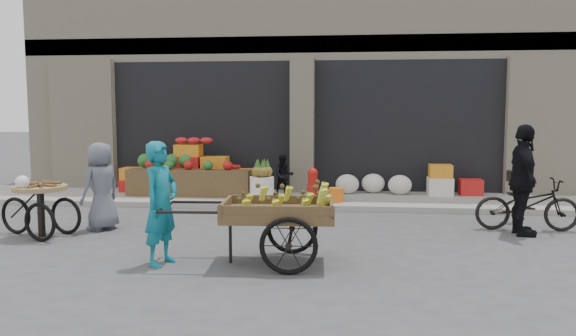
# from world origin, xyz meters

# --- Properties ---
(ground) EXTENTS (80.00, 80.00, 0.00)m
(ground) POSITION_xyz_m (0.00, 0.00, 0.00)
(ground) COLOR #424244
(ground) RESTS_ON ground
(sidewalk) EXTENTS (18.00, 2.20, 0.12)m
(sidewalk) POSITION_xyz_m (0.00, 4.10, 0.06)
(sidewalk) COLOR gray
(sidewalk) RESTS_ON ground
(building) EXTENTS (14.00, 6.45, 7.00)m
(building) POSITION_xyz_m (0.00, 8.03, 3.37)
(building) COLOR beige
(building) RESTS_ON ground
(fruit_display) EXTENTS (3.10, 1.12, 1.24)m
(fruit_display) POSITION_xyz_m (-2.48, 4.38, 0.67)
(fruit_display) COLOR red
(fruit_display) RESTS_ON sidewalk
(pineapple_bin) EXTENTS (0.52, 0.52, 0.50)m
(pineapple_bin) POSITION_xyz_m (-0.75, 3.60, 0.37)
(pineapple_bin) COLOR silver
(pineapple_bin) RESTS_ON sidewalk
(fire_hydrant) EXTENTS (0.22, 0.22, 0.71)m
(fire_hydrant) POSITION_xyz_m (0.35, 3.55, 0.50)
(fire_hydrant) COLOR #A5140F
(fire_hydrant) RESTS_ON sidewalk
(orange_bucket) EXTENTS (0.32, 0.32, 0.30)m
(orange_bucket) POSITION_xyz_m (0.85, 3.50, 0.27)
(orange_bucket) COLOR orange
(orange_bucket) RESTS_ON sidewalk
(right_bay_goods) EXTENTS (3.35, 0.60, 0.70)m
(right_bay_goods) POSITION_xyz_m (2.61, 4.70, 0.41)
(right_bay_goods) COLOR silver
(right_bay_goods) RESTS_ON sidewalk
(seated_person) EXTENTS (0.51, 0.43, 0.93)m
(seated_person) POSITION_xyz_m (-0.35, 4.20, 0.58)
(seated_person) COLOR black
(seated_person) RESTS_ON sidewalk
(banana_cart) EXTENTS (2.56, 1.18, 1.05)m
(banana_cart) POSITION_xyz_m (0.14, -0.93, 0.76)
(banana_cart) COLOR brown
(banana_cart) RESTS_ON ground
(vendor_woman) EXTENTS (0.55, 0.69, 1.65)m
(vendor_woman) POSITION_xyz_m (-1.35, -1.13, 0.83)
(vendor_woman) COLOR #117083
(vendor_woman) RESTS_ON ground
(tricycle_cart) EXTENTS (1.46, 1.03, 0.95)m
(tricycle_cart) POSITION_xyz_m (-3.86, 0.24, 0.57)
(tricycle_cart) COLOR #9E7F51
(tricycle_cart) RESTS_ON ground
(vendor_grey) EXTENTS (0.75, 0.87, 1.51)m
(vendor_grey) POSITION_xyz_m (-3.11, 0.86, 0.75)
(vendor_grey) COLOR slate
(vendor_grey) RESTS_ON ground
(bicycle) EXTENTS (1.72, 0.62, 0.90)m
(bicycle) POSITION_xyz_m (4.15, 1.61, 0.45)
(bicycle) COLOR black
(bicycle) RESTS_ON ground
(cyclist) EXTENTS (0.46, 1.08, 1.83)m
(cyclist) POSITION_xyz_m (3.95, 1.21, 0.91)
(cyclist) COLOR black
(cyclist) RESTS_ON ground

